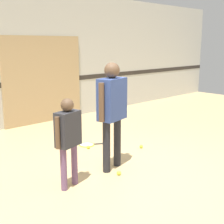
% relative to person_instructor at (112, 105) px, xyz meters
% --- Properties ---
extents(ground_plane, '(16.00, 16.00, 0.00)m').
position_rel_person_instructor_xyz_m(ground_plane, '(0.03, -0.19, -1.03)').
color(ground_plane, tan).
extents(wall_back, '(16.00, 0.07, 3.20)m').
position_rel_person_instructor_xyz_m(wall_back, '(0.03, 3.40, 0.56)').
color(wall_back, beige).
rests_on(wall_back, ground_plane).
extents(wall_panel, '(2.16, 0.05, 2.12)m').
position_rel_person_instructor_xyz_m(wall_panel, '(0.84, 3.34, 0.03)').
color(wall_panel, tan).
rests_on(wall_panel, ground_plane).
extents(person_instructor, '(0.62, 0.36, 1.67)m').
position_rel_person_instructor_xyz_m(person_instructor, '(0.00, 0.00, 0.00)').
color(person_instructor, '#232328').
rests_on(person_instructor, ground_plane).
extents(person_student_left, '(0.46, 0.27, 1.24)m').
position_rel_person_instructor_xyz_m(person_student_left, '(-0.87, -0.07, -0.26)').
color(person_student_left, '#6B4C70').
rests_on(person_student_left, ground_plane).
extents(racket_spare_on_floor, '(0.53, 0.41, 0.03)m').
position_rel_person_instructor_xyz_m(racket_spare_on_floor, '(0.44, 1.17, -1.02)').
color(racket_spare_on_floor, '#C6D838').
rests_on(racket_spare_on_floor, ground_plane).
extents(tennis_ball_near_instructor, '(0.07, 0.07, 0.07)m').
position_rel_person_instructor_xyz_m(tennis_ball_near_instructor, '(-0.10, -0.26, -1.00)').
color(tennis_ball_near_instructor, '#CCE038').
rests_on(tennis_ball_near_instructor, ground_plane).
extents(tennis_ball_by_spare_racket, '(0.07, 0.07, 0.07)m').
position_rel_person_instructor_xyz_m(tennis_ball_by_spare_racket, '(0.31, 0.99, -1.00)').
color(tennis_ball_by_spare_racket, '#CCE038').
rests_on(tennis_ball_by_spare_racket, ground_plane).
extents(tennis_ball_stray_left, '(0.07, 0.07, 0.07)m').
position_rel_person_instructor_xyz_m(tennis_ball_stray_left, '(1.07, 0.33, -1.00)').
color(tennis_ball_stray_left, '#CCE038').
rests_on(tennis_ball_stray_left, ground_plane).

